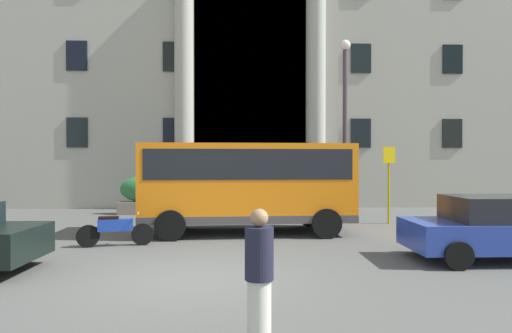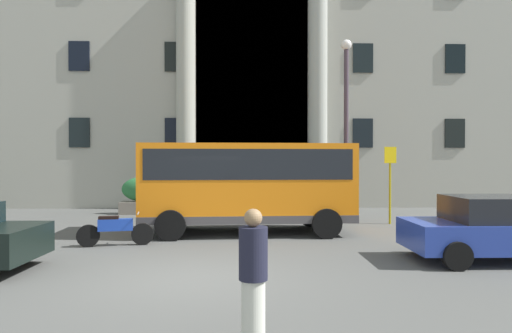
{
  "view_description": "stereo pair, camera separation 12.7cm",
  "coord_description": "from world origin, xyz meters",
  "px_view_note": "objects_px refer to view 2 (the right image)",
  "views": [
    {
      "loc": [
        0.89,
        -8.65,
        2.31
      ],
      "look_at": [
        1.4,
        4.38,
        2.16
      ],
      "focal_mm": 30.76,
      "sensor_mm": 36.0,
      "label": 1
    },
    {
      "loc": [
        1.02,
        -8.65,
        2.31
      ],
      "look_at": [
        1.4,
        4.38,
        2.16
      ],
      "focal_mm": 30.76,
      "sensor_mm": 36.0,
      "label": 2
    }
  ],
  "objects_px": {
    "orange_minibus": "(247,180)",
    "pedestrian_child_trailing": "(253,278)",
    "scooter_by_planter": "(114,229)",
    "hedge_planter_far_west": "(318,196)",
    "white_taxi_kerbside": "(501,228)",
    "lamppost_plaza_centre": "(346,115)",
    "bus_stop_sign": "(390,177)",
    "hedge_planter_east": "(143,196)"
  },
  "relations": [
    {
      "from": "orange_minibus",
      "to": "pedestrian_child_trailing",
      "type": "height_order",
      "value": "orange_minibus"
    },
    {
      "from": "orange_minibus",
      "to": "white_taxi_kerbside",
      "type": "relative_size",
      "value": 1.56
    },
    {
      "from": "lamppost_plaza_centre",
      "to": "orange_minibus",
      "type": "bearing_deg",
      "value": -145.26
    },
    {
      "from": "hedge_planter_far_west",
      "to": "lamppost_plaza_centre",
      "type": "xyz_separation_m",
      "value": [
        0.64,
        -2.63,
        3.35
      ]
    },
    {
      "from": "lamppost_plaza_centre",
      "to": "white_taxi_kerbside",
      "type": "bearing_deg",
      "value": -73.56
    },
    {
      "from": "scooter_by_planter",
      "to": "lamppost_plaza_centre",
      "type": "relative_size",
      "value": 0.29
    },
    {
      "from": "hedge_planter_far_west",
      "to": "white_taxi_kerbside",
      "type": "xyz_separation_m",
      "value": [
        2.66,
        -9.46,
        0.0
      ]
    },
    {
      "from": "orange_minibus",
      "to": "lamppost_plaza_centre",
      "type": "relative_size",
      "value": 0.96
    },
    {
      "from": "white_taxi_kerbside",
      "to": "scooter_by_planter",
      "type": "relative_size",
      "value": 2.15
    },
    {
      "from": "hedge_planter_far_west",
      "to": "white_taxi_kerbside",
      "type": "bearing_deg",
      "value": -74.3
    },
    {
      "from": "hedge_planter_east",
      "to": "hedge_planter_far_west",
      "type": "distance_m",
      "value": 7.74
    },
    {
      "from": "bus_stop_sign",
      "to": "scooter_by_planter",
      "type": "relative_size",
      "value": 1.42
    },
    {
      "from": "orange_minibus",
      "to": "bus_stop_sign",
      "type": "relative_size",
      "value": 2.36
    },
    {
      "from": "orange_minibus",
      "to": "pedestrian_child_trailing",
      "type": "distance_m",
      "value": 8.78
    },
    {
      "from": "orange_minibus",
      "to": "bus_stop_sign",
      "type": "xyz_separation_m",
      "value": [
        5.28,
        1.84,
        0.05
      ]
    },
    {
      "from": "scooter_by_planter",
      "to": "pedestrian_child_trailing",
      "type": "height_order",
      "value": "pedestrian_child_trailing"
    },
    {
      "from": "scooter_by_planter",
      "to": "white_taxi_kerbside",
      "type": "bearing_deg",
      "value": -22.56
    },
    {
      "from": "bus_stop_sign",
      "to": "scooter_by_planter",
      "type": "distance_m",
      "value": 9.87
    },
    {
      "from": "orange_minibus",
      "to": "hedge_planter_far_west",
      "type": "relative_size",
      "value": 4.07
    },
    {
      "from": "hedge_planter_far_west",
      "to": "white_taxi_kerbside",
      "type": "distance_m",
      "value": 9.82
    },
    {
      "from": "orange_minibus",
      "to": "white_taxi_kerbside",
      "type": "distance_m",
      "value": 7.24
    },
    {
      "from": "bus_stop_sign",
      "to": "white_taxi_kerbside",
      "type": "distance_m",
      "value": 6.11
    },
    {
      "from": "hedge_planter_east",
      "to": "hedge_planter_far_west",
      "type": "xyz_separation_m",
      "value": [
        7.74,
        0.04,
        -0.03
      ]
    },
    {
      "from": "hedge_planter_far_west",
      "to": "scooter_by_planter",
      "type": "height_order",
      "value": "hedge_planter_far_west"
    },
    {
      "from": "pedestrian_child_trailing",
      "to": "lamppost_plaza_centre",
      "type": "relative_size",
      "value": 0.25
    },
    {
      "from": "hedge_planter_far_west",
      "to": "pedestrian_child_trailing",
      "type": "xyz_separation_m",
      "value": [
        -3.21,
        -14.04,
        0.11
      ]
    },
    {
      "from": "scooter_by_planter",
      "to": "hedge_planter_far_west",
      "type": "bearing_deg",
      "value": 36.77
    },
    {
      "from": "white_taxi_kerbside",
      "to": "lamppost_plaza_centre",
      "type": "xyz_separation_m",
      "value": [
        -2.01,
        6.82,
        3.35
      ]
    },
    {
      "from": "bus_stop_sign",
      "to": "hedge_planter_east",
      "type": "xyz_separation_m",
      "value": [
        -9.82,
        3.42,
        -0.96
      ]
    },
    {
      "from": "white_taxi_kerbside",
      "to": "orange_minibus",
      "type": "bearing_deg",
      "value": 145.13
    },
    {
      "from": "hedge_planter_east",
      "to": "lamppost_plaza_centre",
      "type": "relative_size",
      "value": 0.28
    },
    {
      "from": "scooter_by_planter",
      "to": "lamppost_plaza_centre",
      "type": "bearing_deg",
      "value": 22.04
    },
    {
      "from": "bus_stop_sign",
      "to": "hedge_planter_east",
      "type": "height_order",
      "value": "bus_stop_sign"
    },
    {
      "from": "white_taxi_kerbside",
      "to": "scooter_by_planter",
      "type": "height_order",
      "value": "white_taxi_kerbside"
    },
    {
      "from": "hedge_planter_far_west",
      "to": "pedestrian_child_trailing",
      "type": "distance_m",
      "value": 14.4
    },
    {
      "from": "hedge_planter_east",
      "to": "orange_minibus",
      "type": "bearing_deg",
      "value": -49.2
    },
    {
      "from": "scooter_by_planter",
      "to": "lamppost_plaza_centre",
      "type": "height_order",
      "value": "lamppost_plaza_centre"
    },
    {
      "from": "pedestrian_child_trailing",
      "to": "orange_minibus",
      "type": "bearing_deg",
      "value": -141.09
    },
    {
      "from": "hedge_planter_east",
      "to": "scooter_by_planter",
      "type": "xyz_separation_m",
      "value": [
        0.87,
        -7.37,
        -0.33
      ]
    },
    {
      "from": "orange_minibus",
      "to": "scooter_by_planter",
      "type": "relative_size",
      "value": 3.34
    },
    {
      "from": "bus_stop_sign",
      "to": "hedge_planter_far_west",
      "type": "distance_m",
      "value": 4.16
    },
    {
      "from": "orange_minibus",
      "to": "white_taxi_kerbside",
      "type": "xyz_separation_m",
      "value": [
        5.85,
        -4.16,
        -0.94
      ]
    }
  ]
}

